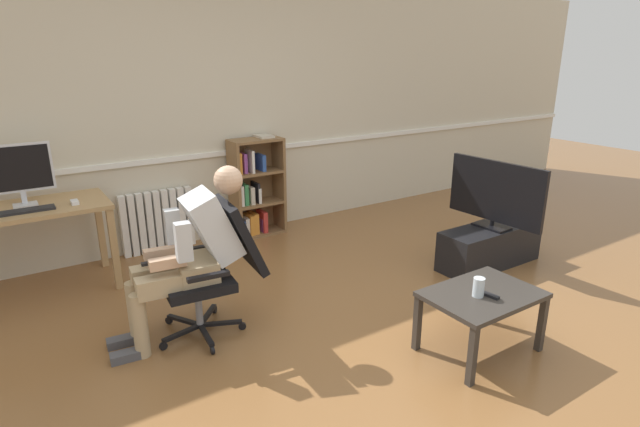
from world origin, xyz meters
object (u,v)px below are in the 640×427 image
radiator (158,221)px  spare_remote (488,295)px  bookshelf (254,190)px  tv_screen (495,193)px  drinking_glass (479,287)px  computer_mouse (75,202)px  tv_stand (489,246)px  office_chair (217,263)px  computer_desk (33,220)px  imac_monitor (19,171)px  keyboard (27,210)px  person_seated (190,251)px  coffee_table (482,300)px

radiator → spare_remote: 3.32m
spare_remote → bookshelf: bearing=85.5°
tv_screen → drinking_glass: size_ratio=7.56×
radiator → tv_screen: size_ratio=0.74×
tv_screen → radiator: bearing=46.8°
computer_mouse → tv_stand: computer_mouse is taller
office_chair → spare_remote: (1.35, -1.28, -0.08)m
computer_desk → radiator: (1.10, 0.39, -0.33)m
imac_monitor → keyboard: bearing=-90.3°
radiator → tv_stand: bearing=-39.9°
radiator → office_chair: (-0.08, -1.79, 0.21)m
computer_desk → keyboard: bearing=-103.0°
radiator → spare_remote: bearing=-67.5°
bookshelf → spare_remote: bookshelf is taller
tv_stand → drinking_glass: bearing=-144.5°
computer_desk → imac_monitor: imac_monitor is taller
person_seated → drinking_glass: 1.95m
tv_stand → drinking_glass: 1.64m
tv_screen → spare_remote: bearing=124.4°
radiator → coffee_table: size_ratio=0.96×
tv_screen → drinking_glass: (-1.31, -0.93, -0.21)m
computer_mouse → coffee_table: size_ratio=0.13×
radiator → spare_remote: (1.27, -3.07, 0.13)m
person_seated → coffee_table: 2.00m
imac_monitor → keyboard: imac_monitor is taller
computer_desk → person_seated: size_ratio=0.95×
computer_desk → imac_monitor: bearing=112.0°
computer_desk → computer_mouse: size_ratio=11.61×
radiator → person_seated: bearing=-98.5°
computer_mouse → spare_remote: bearing=-51.2°
tv_stand → spare_remote: size_ratio=7.13×
keyboard → drinking_glass: keyboard is taller
computer_mouse → coffee_table: (2.07, -2.51, -0.40)m
bookshelf → tv_stand: 2.51m
tv_stand → coffee_table: 1.55m
imac_monitor → coffee_table: 3.69m
keyboard → office_chair: size_ratio=0.40×
coffee_table → office_chair: bearing=137.9°
bookshelf → office_chair: 2.03m
computer_desk → bookshelf: bearing=7.7°
computer_desk → keyboard: (-0.03, -0.14, 0.12)m
imac_monitor → radiator: 1.38m
bookshelf → tv_stand: bearing=-53.6°
office_chair → bookshelf: bearing=151.8°
imac_monitor → drinking_glass: size_ratio=3.91×
radiator → drinking_glass: size_ratio=5.57×
bookshelf → office_chair: bearing=-123.7°
bookshelf → tv_stand: (1.48, -2.00, -0.31)m
person_seated → tv_screen: size_ratio=1.25×
tv_stand → radiator: bearing=140.1°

